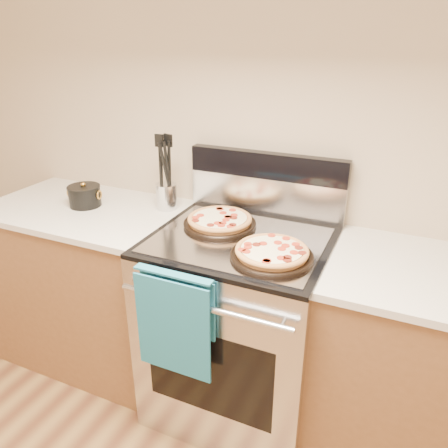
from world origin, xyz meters
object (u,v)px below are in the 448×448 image
at_px(range_body, 240,328).
at_px(pepperoni_pizza_back, 220,221).
at_px(utensil_crock, 167,196).
at_px(saucepan, 85,197).
at_px(pepperoni_pizza_front, 272,253).

bearing_deg(range_body, pepperoni_pizza_back, 152.26).
distance_m(utensil_crock, saucepan, 0.43).
relative_size(pepperoni_pizza_back, saucepan, 2.04).
xyz_separation_m(range_body, saucepan, (-0.88, 0.05, 0.51)).
bearing_deg(pepperoni_pizza_front, range_body, 144.16).
bearing_deg(range_body, saucepan, 176.83).
height_order(pepperoni_pizza_back, utensil_crock, utensil_crock).
xyz_separation_m(pepperoni_pizza_front, utensil_crock, (-0.66, 0.32, 0.03)).
distance_m(pepperoni_pizza_back, utensil_crock, 0.37).
bearing_deg(pepperoni_pizza_back, pepperoni_pizza_front, -32.57).
relative_size(pepperoni_pizza_front, saucepan, 2.00).
xyz_separation_m(pepperoni_pizza_back, utensil_crock, (-0.35, 0.12, 0.03)).
xyz_separation_m(pepperoni_pizza_back, saucepan, (-0.75, -0.02, 0.01)).
xyz_separation_m(range_body, utensil_crock, (-0.48, 0.19, 0.52)).
height_order(range_body, utensil_crock, utensil_crock).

